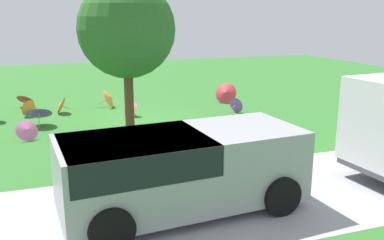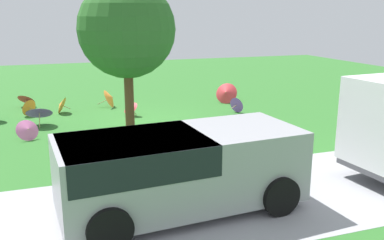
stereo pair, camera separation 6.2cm
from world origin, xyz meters
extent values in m
plane|color=#2D6B28|center=(0.00, 0.00, 0.00)|extent=(40.00, 40.00, 0.00)
cube|color=#9E9EA3|center=(0.00, 6.67, 0.00)|extent=(40.00, 3.86, 0.01)
cube|color=#99999E|center=(0.78, 6.75, 0.85)|extent=(4.72, 2.23, 1.35)
cube|color=black|center=(1.70, 6.82, 1.25)|extent=(2.71, 2.10, 0.55)
cylinder|color=black|center=(2.32, 7.81, 0.38)|extent=(0.77, 0.27, 0.76)
cylinder|color=black|center=(2.46, 5.92, 0.38)|extent=(0.77, 0.27, 0.76)
cylinder|color=black|center=(-0.89, 7.58, 0.38)|extent=(0.77, 0.27, 0.76)
cylinder|color=black|center=(-0.75, 5.69, 0.38)|extent=(0.77, 0.27, 0.76)
cube|color=navy|center=(-0.50, 3.50, 0.45)|extent=(1.66, 0.73, 0.05)
cube|color=navy|center=(-0.47, 3.70, 0.68)|extent=(1.59, 0.40, 0.45)
cube|color=black|center=(0.13, 3.39, 0.23)|extent=(0.15, 0.41, 0.45)
cube|color=black|center=(-1.13, 3.62, 0.23)|extent=(0.15, 0.41, 0.45)
cylinder|color=brown|center=(0.72, 1.17, 1.19)|extent=(0.29, 0.29, 2.38)
sphere|color=#286023|center=(0.72, 1.17, 3.25)|extent=(2.93, 2.93, 2.93)
cylinder|color=tan|center=(3.70, -2.40, 0.26)|extent=(0.25, 0.26, 0.10)
cone|color=orange|center=(3.85, -2.56, 0.32)|extent=(0.63, 0.61, 0.63)
sphere|color=tan|center=(3.89, -2.60, 0.33)|extent=(0.06, 0.06, 0.04)
cylinder|color=tan|center=(3.84, 0.60, 0.19)|extent=(0.15, 0.32, 0.22)
cone|color=pink|center=(3.76, 0.79, 0.31)|extent=(0.79, 0.66, 0.63)
sphere|color=tan|center=(3.74, 0.84, 0.34)|extent=(0.05, 0.06, 0.05)
cylinder|color=tan|center=(-3.57, -0.38, 0.25)|extent=(0.34, 0.21, 0.11)
cone|color=purple|center=(-3.78, -0.50, 0.31)|extent=(0.52, 0.65, 0.61)
sphere|color=tan|center=(-3.84, -0.53, 0.32)|extent=(0.06, 0.05, 0.04)
cylinder|color=tan|center=(-4.25, -2.48, 0.29)|extent=(0.32, 0.38, 0.26)
cone|color=#D8383F|center=(-4.06, -2.25, 0.44)|extent=(1.06, 1.01, 0.89)
sphere|color=tan|center=(-4.01, -2.19, 0.48)|extent=(0.06, 0.06, 0.05)
cylinder|color=tan|center=(4.04, -4.09, 0.15)|extent=(0.16, 0.24, 0.31)
cone|color=#D8383F|center=(3.95, -4.23, 0.35)|extent=(0.90, 0.88, 0.54)
sphere|color=tan|center=(3.93, -4.26, 0.40)|extent=(0.06, 0.06, 0.05)
cylinder|color=tan|center=(2.48, -2.49, 0.23)|extent=(0.31, 0.12, 0.16)
cone|color=orange|center=(2.68, -2.56, 0.33)|extent=(0.57, 0.75, 0.66)
sphere|color=tan|center=(2.73, -2.58, 0.35)|extent=(0.06, 0.05, 0.05)
cylinder|color=tan|center=(0.12, -1.28, 0.15)|extent=(0.25, 0.14, 0.30)
cone|color=#D8383F|center=(0.27, -1.21, 0.34)|extent=(0.71, 0.74, 0.47)
sphere|color=tan|center=(0.31, -1.19, 0.39)|extent=(0.06, 0.05, 0.05)
cylinder|color=tan|center=(1.00, -3.13, 0.23)|extent=(0.46, 0.19, 0.25)
cone|color=orange|center=(0.71, -3.03, 0.38)|extent=(0.72, 0.89, 0.76)
sphere|color=tan|center=(0.64, -3.00, 0.42)|extent=(0.06, 0.05, 0.05)
cylinder|color=tan|center=(3.44, -0.68, 0.22)|extent=(0.05, 0.30, 0.45)
cone|color=purple|center=(3.43, -0.87, 0.51)|extent=(0.94, 0.89, 0.62)
sphere|color=tan|center=(3.42, -0.91, 0.58)|extent=(0.04, 0.05, 0.05)
camera|label=1|loc=(3.11, 13.93, 3.69)|focal=39.41mm
camera|label=2|loc=(3.05, 13.95, 3.69)|focal=39.41mm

